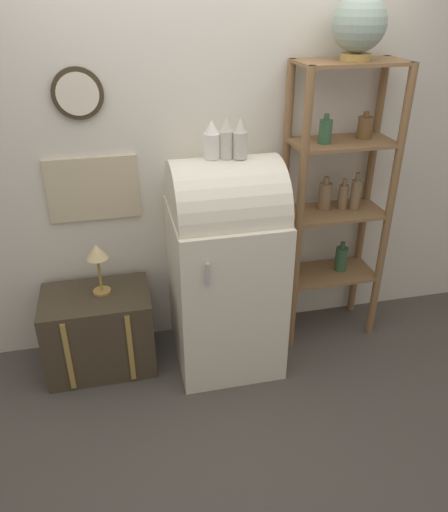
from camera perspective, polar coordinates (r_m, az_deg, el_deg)
ground_plane at (r=3.31m, az=0.95°, el=-13.24°), size 12.00×12.00×0.00m
wall_back at (r=3.15m, az=-1.50°, el=12.76°), size 7.00×0.09×2.70m
refrigerator at (r=3.07m, az=0.11°, el=-0.74°), size 0.64×0.71×1.36m
suitcase_trunk at (r=3.32m, az=-14.05°, el=-8.25°), size 0.66×0.46×0.53m
shelf_unit at (r=3.29m, az=12.81°, el=6.86°), size 0.65×0.35×1.84m
globe at (r=3.06m, az=15.20°, el=24.12°), size 0.30×0.30×0.34m
vase_left at (r=2.78m, az=-1.40°, el=13.06°), size 0.09×0.09×0.21m
vase_center at (r=2.78m, az=0.23°, el=13.25°), size 0.07×0.07×0.23m
vase_right at (r=2.78m, az=1.85°, el=13.17°), size 0.08×0.08×0.22m
desk_lamp at (r=3.06m, az=-14.28°, el=-0.08°), size 0.13×0.13×0.33m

